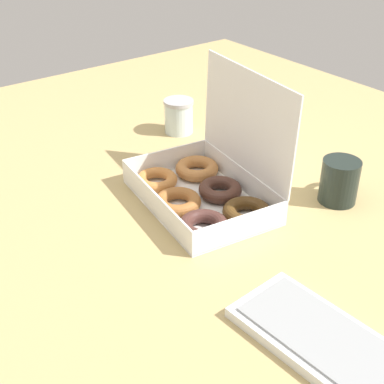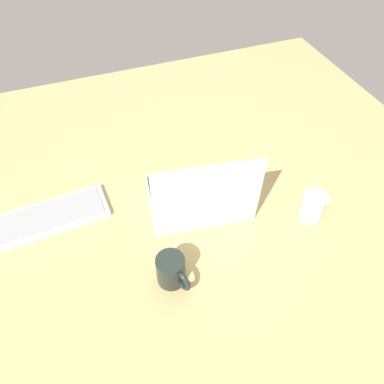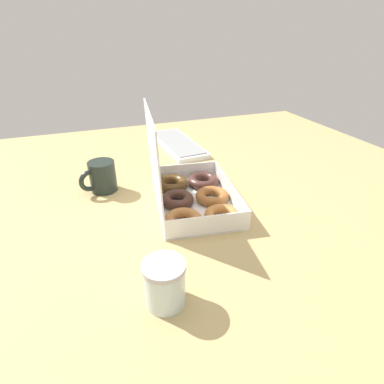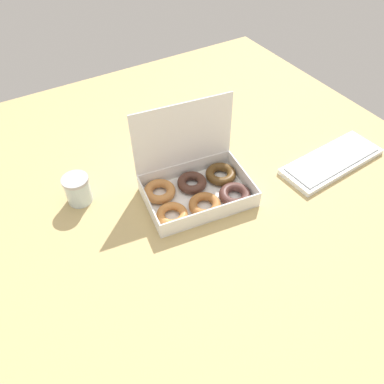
# 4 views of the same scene
# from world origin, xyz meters

# --- Properties ---
(ground_plane) EXTENTS (1.80, 1.80, 0.02)m
(ground_plane) POSITION_xyz_m (0.00, 0.00, -0.01)
(ground_plane) COLOR tan
(donut_box) EXTENTS (0.35, 0.27, 0.27)m
(donut_box) POSITION_xyz_m (0.06, 0.03, 0.03)
(donut_box) COLOR white
(donut_box) RESTS_ON ground_plane
(keyboard) EXTENTS (0.38, 0.16, 0.02)m
(keyboard) POSITION_xyz_m (0.54, -0.08, 0.01)
(keyboard) COLOR white
(keyboard) RESTS_ON ground_plane
(coffee_mug) EXTENTS (0.08, 0.11, 0.10)m
(coffee_mug) POSITION_xyz_m (0.23, 0.26, 0.05)
(coffee_mug) COLOR #1E2824
(coffee_mug) RESTS_ON ground_plane
(glass_jar) EXTENTS (0.08, 0.08, 0.09)m
(glass_jar) POSITION_xyz_m (-0.26, 0.19, 0.05)
(glass_jar) COLOR silver
(glass_jar) RESTS_ON ground_plane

